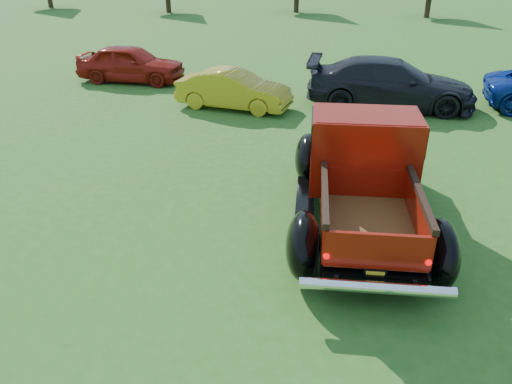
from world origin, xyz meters
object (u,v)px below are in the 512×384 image
(show_car_yellow, at_px, (234,90))
(show_car_grey, at_px, (390,83))
(show_car_red, at_px, (131,63))
(pickup_truck, at_px, (362,168))

(show_car_yellow, distance_m, show_car_grey, 4.91)
(show_car_yellow, bearing_deg, show_car_grey, -68.75)
(show_car_red, distance_m, show_car_grey, 9.41)
(pickup_truck, distance_m, show_car_yellow, 7.27)
(pickup_truck, relative_size, show_car_grey, 1.08)
(pickup_truck, xyz_separation_m, show_car_grey, (0.82, 7.19, -0.20))
(pickup_truck, height_order, show_car_yellow, pickup_truck)
(pickup_truck, bearing_deg, show_car_grey, 78.47)
(pickup_truck, bearing_deg, show_car_red, 129.76)
(show_car_red, bearing_deg, pickup_truck, -135.32)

